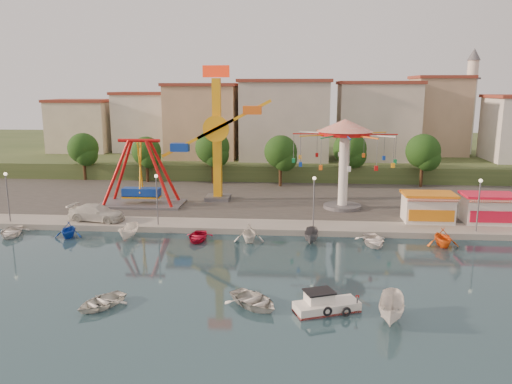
# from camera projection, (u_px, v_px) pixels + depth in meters

# --- Properties ---
(ground) EXTENTS (200.00, 200.00, 0.00)m
(ground) POSITION_uv_depth(u_px,v_px,m) (214.00, 279.00, 38.50)
(ground) COLOR #142B37
(ground) RESTS_ON ground
(quay_deck) EXTENTS (200.00, 100.00, 0.60)m
(quay_deck) POSITION_uv_depth(u_px,v_px,m) (265.00, 160.00, 98.91)
(quay_deck) COLOR #9E998E
(quay_deck) RESTS_ON ground
(asphalt_pad) EXTENTS (90.00, 28.00, 0.01)m
(asphalt_pad) POSITION_uv_depth(u_px,v_px,m) (250.00, 192.00, 67.64)
(asphalt_pad) COLOR #4C4944
(asphalt_pad) RESTS_ON quay_deck
(hill_terrace) EXTENTS (200.00, 60.00, 3.00)m
(hill_terrace) POSITION_uv_depth(u_px,v_px,m) (266.00, 151.00, 103.54)
(hill_terrace) COLOR #384C26
(hill_terrace) RESTS_ON ground
(pirate_ship_ride) EXTENTS (10.00, 5.00, 8.00)m
(pirate_ship_ride) POSITION_uv_depth(u_px,v_px,m) (141.00, 174.00, 59.38)
(pirate_ship_ride) COLOR #59595E
(pirate_ship_ride) RESTS_ON quay_deck
(kamikaze_tower) EXTENTS (9.07, 3.10, 16.50)m
(kamikaze_tower) POSITION_uv_depth(u_px,v_px,m) (221.00, 139.00, 61.11)
(kamikaze_tower) COLOR #59595E
(kamikaze_tower) RESTS_ON quay_deck
(wave_swinger) EXTENTS (11.60, 11.60, 10.40)m
(wave_swinger) POSITION_uv_depth(u_px,v_px,m) (344.00, 144.00, 57.08)
(wave_swinger) COLOR #59595E
(wave_swinger) RESTS_ON quay_deck
(booth_left) EXTENTS (5.40, 3.78, 3.08)m
(booth_left) POSITION_uv_depth(u_px,v_px,m) (428.00, 207.00, 52.57)
(booth_left) COLOR white
(booth_left) RESTS_ON quay_deck
(booth_mid) EXTENTS (5.40, 3.78, 3.08)m
(booth_mid) POSITION_uv_depth(u_px,v_px,m) (488.00, 208.00, 52.10)
(booth_mid) COLOR white
(booth_mid) RESTS_ON quay_deck
(lamp_post_0) EXTENTS (0.14, 0.14, 5.00)m
(lamp_post_0) POSITION_uv_depth(u_px,v_px,m) (8.00, 198.00, 52.40)
(lamp_post_0) COLOR #59595E
(lamp_post_0) RESTS_ON quay_deck
(lamp_post_1) EXTENTS (0.14, 0.14, 5.00)m
(lamp_post_1) POSITION_uv_depth(u_px,v_px,m) (157.00, 201.00, 51.16)
(lamp_post_1) COLOR #59595E
(lamp_post_1) RESTS_ON quay_deck
(lamp_post_2) EXTENTS (0.14, 0.14, 5.00)m
(lamp_post_2) POSITION_uv_depth(u_px,v_px,m) (314.00, 204.00, 49.92)
(lamp_post_2) COLOR #59595E
(lamp_post_2) RESTS_ON quay_deck
(lamp_post_3) EXTENTS (0.14, 0.14, 5.00)m
(lamp_post_3) POSITION_uv_depth(u_px,v_px,m) (478.00, 207.00, 48.68)
(lamp_post_3) COLOR #59595E
(lamp_post_3) RESTS_ON quay_deck
(tree_0) EXTENTS (4.60, 4.60, 7.19)m
(tree_0) POSITION_uv_depth(u_px,v_px,m) (83.00, 148.00, 75.45)
(tree_0) COLOR #382314
(tree_0) RESTS_ON quay_deck
(tree_1) EXTENTS (4.35, 4.35, 6.80)m
(tree_1) POSITION_uv_depth(u_px,v_px,m) (146.00, 151.00, 74.01)
(tree_1) COLOR #382314
(tree_1) RESTS_ON quay_deck
(tree_2) EXTENTS (5.02, 5.02, 7.85)m
(tree_2) POSITION_uv_depth(u_px,v_px,m) (212.00, 147.00, 72.67)
(tree_2) COLOR #382314
(tree_2) RESTS_ON quay_deck
(tree_3) EXTENTS (4.68, 4.68, 7.32)m
(tree_3) POSITION_uv_depth(u_px,v_px,m) (281.00, 152.00, 70.56)
(tree_3) COLOR #382314
(tree_3) RESTS_ON quay_deck
(tree_4) EXTENTS (4.86, 4.86, 7.60)m
(tree_4) POSITION_uv_depth(u_px,v_px,m) (350.00, 149.00, 72.66)
(tree_4) COLOR #382314
(tree_4) RESTS_ON quay_deck
(tree_5) EXTENTS (4.83, 4.83, 7.54)m
(tree_5) POSITION_uv_depth(u_px,v_px,m) (423.00, 151.00, 70.12)
(tree_5) COLOR #382314
(tree_5) RESTS_ON quay_deck
(building_0) EXTENTS (9.26, 9.53, 11.87)m
(building_0) POSITION_uv_depth(u_px,v_px,m) (62.00, 121.00, 84.17)
(building_0) COLOR beige
(building_0) RESTS_ON hill_terrace
(building_1) EXTENTS (12.33, 9.01, 8.63)m
(building_1) POSITION_uv_depth(u_px,v_px,m) (142.00, 128.00, 88.76)
(building_1) COLOR silver
(building_1) RESTS_ON hill_terrace
(building_2) EXTENTS (11.95, 9.28, 11.23)m
(building_2) POSITION_uv_depth(u_px,v_px,m) (215.00, 121.00, 88.04)
(building_2) COLOR tan
(building_2) RESTS_ON hill_terrace
(building_3) EXTENTS (12.59, 10.50, 9.20)m
(building_3) POSITION_uv_depth(u_px,v_px,m) (293.00, 129.00, 84.10)
(building_3) COLOR beige
(building_3) RESTS_ON hill_terrace
(building_4) EXTENTS (10.75, 9.23, 9.24)m
(building_4) POSITION_uv_depth(u_px,v_px,m) (371.00, 128.00, 86.37)
(building_4) COLOR beige
(building_4) RESTS_ON hill_terrace
(building_5) EXTENTS (12.77, 10.96, 11.21)m
(building_5) POSITION_uv_depth(u_px,v_px,m) (453.00, 123.00, 83.31)
(building_5) COLOR tan
(building_5) RESTS_ON hill_terrace
(minaret) EXTENTS (2.80, 2.80, 18.00)m
(minaret) POSITION_uv_depth(u_px,v_px,m) (470.00, 99.00, 85.79)
(minaret) COLOR silver
(minaret) RESTS_ON hill_terrace
(cabin_motorboat) EXTENTS (4.60, 3.08, 1.51)m
(cabin_motorboat) POSITION_uv_depth(u_px,v_px,m) (325.00, 305.00, 32.98)
(cabin_motorboat) COLOR white
(cabin_motorboat) RESTS_ON ground
(rowboat_a) EXTENTS (4.98, 5.00, 0.85)m
(rowboat_a) POSITION_uv_depth(u_px,v_px,m) (254.00, 300.00, 33.69)
(rowboat_a) COLOR silver
(rowboat_a) RESTS_ON ground
(rowboat_b) EXTENTS (4.11, 4.45, 0.75)m
(rowboat_b) POSITION_uv_depth(u_px,v_px,m) (100.00, 302.00, 33.59)
(rowboat_b) COLOR silver
(rowboat_b) RESTS_ON ground
(skiff) EXTENTS (2.49, 4.44, 1.62)m
(skiff) POSITION_uv_depth(u_px,v_px,m) (392.00, 309.00, 31.53)
(skiff) COLOR white
(skiff) RESTS_ON ground
(van) EXTENTS (6.25, 3.24, 1.73)m
(van) POSITION_uv_depth(u_px,v_px,m) (97.00, 213.00, 53.01)
(van) COLOR silver
(van) RESTS_ON quay_deck
(moored_boat_0) EXTENTS (3.78, 4.59, 0.83)m
(moored_boat_0) POSITION_uv_depth(u_px,v_px,m) (11.00, 232.00, 49.68)
(moored_boat_0) COLOR silver
(moored_boat_0) RESTS_ON ground
(moored_boat_1) EXTENTS (2.99, 3.33, 1.57)m
(moored_boat_1) POSITION_uv_depth(u_px,v_px,m) (68.00, 230.00, 49.15)
(moored_boat_1) COLOR #1545BA
(moored_boat_1) RESTS_ON ground
(moored_boat_2) EXTENTS (1.53, 3.70, 1.40)m
(moored_boat_2) POSITION_uv_depth(u_px,v_px,m) (129.00, 232.00, 48.69)
(moored_boat_2) COLOR silver
(moored_boat_2) RESTS_ON ground
(moored_boat_3) EXTENTS (2.63, 3.68, 0.76)m
(moored_boat_3) POSITION_uv_depth(u_px,v_px,m) (197.00, 237.00, 48.23)
(moored_boat_3) COLOR red
(moored_boat_3) RESTS_ON ground
(moored_boat_4) EXTENTS (3.30, 3.69, 1.76)m
(moored_boat_4) POSITION_uv_depth(u_px,v_px,m) (249.00, 233.00, 47.74)
(moored_boat_4) COLOR white
(moored_boat_4) RESTS_ON ground
(moored_boat_5) EXTENTS (1.66, 3.62, 1.35)m
(moored_boat_5) POSITION_uv_depth(u_px,v_px,m) (312.00, 236.00, 47.32)
(moored_boat_5) COLOR #5C5C61
(moored_boat_5) RESTS_ON ground
(moored_boat_6) EXTENTS (3.22, 4.30, 0.85)m
(moored_boat_6) POSITION_uv_depth(u_px,v_px,m) (373.00, 240.00, 46.92)
(moored_boat_6) COLOR white
(moored_boat_6) RESTS_ON ground
(moored_boat_7) EXTENTS (3.08, 3.50, 1.74)m
(moored_boat_7) POSITION_uv_depth(u_px,v_px,m) (443.00, 237.00, 46.34)
(moored_boat_7) COLOR orange
(moored_boat_7) RESTS_ON ground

